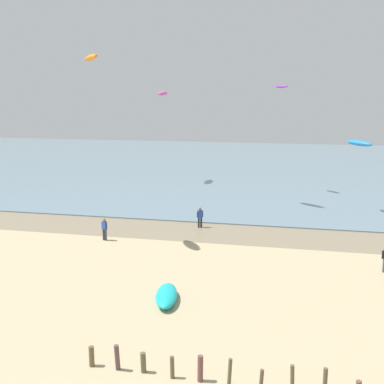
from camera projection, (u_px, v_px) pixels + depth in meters
name	position (u px, v px, depth m)	size (l,w,h in m)	color
wet_sand_strip	(242.00, 235.00, 37.73)	(120.00, 5.50, 0.01)	#84755B
sea	(269.00, 166.00, 73.87)	(160.00, 70.00, 0.10)	slate
groyne_near	(240.00, 374.00, 18.08)	(13.90, 0.36, 1.10)	brown
person_nearest_camera	(200.00, 217.00, 39.63)	(0.50, 0.37, 1.71)	#232328
person_by_waterline	(104.00, 229.00, 36.11)	(0.54, 0.33, 1.71)	#383842
grounded_kite	(166.00, 296.00, 25.53)	(3.15, 1.13, 0.63)	#19B2B7
kite_aloft_4	(359.00, 143.00, 43.11)	(3.22, 1.03, 0.52)	#2384D1
kite_aloft_5	(282.00, 87.00, 52.28)	(2.01, 0.64, 0.32)	purple
kite_aloft_6	(163.00, 94.00, 58.51)	(3.13, 1.00, 0.50)	#E54C99
kite_aloft_7	(91.00, 58.00, 33.26)	(2.57, 0.82, 0.41)	orange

